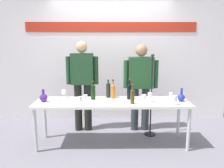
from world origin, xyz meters
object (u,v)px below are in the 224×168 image
wine_glass_right_2 (150,95)px  microphone_stand (151,109)px  wine_bottle_4 (108,89)px  wine_bottle_1 (113,91)px  wine_glass_right_0 (171,95)px  display_table (112,105)px  decanter_blue_left (44,97)px  presenter_right (141,82)px  wine_glass_left_2 (85,97)px  wine_bottle_2 (132,96)px  wine_glass_left_0 (64,92)px  presenter_left (82,81)px  wine_bottle_3 (93,91)px  decanter_blue_right (181,97)px  wine_glass_right_3 (175,99)px  wine_glass_right_1 (144,97)px  wine_glass_left_1 (80,99)px  wine_bottle_0 (129,91)px

wine_glass_right_2 → microphone_stand: 0.52m
wine_bottle_4 → wine_bottle_1: bearing=-36.4°
wine_glass_right_0 → display_table: bearing=178.2°
wine_glass_right_2 → wine_bottle_1: bearing=159.6°
decanter_blue_left → wine_glass_right_0: bearing=-0.5°
presenter_right → wine_glass_left_2: 1.21m
wine_bottle_2 → wine_glass_left_0: (-1.12, 0.36, -0.02)m
presenter_left → wine_glass_right_2: presenter_left is taller
display_table → wine_bottle_3: (-0.31, 0.13, 0.19)m
wine_glass_left_0 → wine_glass_right_0: 1.77m
display_table → wine_bottle_2: bearing=-24.4°
wine_glass_left_2 → microphone_stand: 1.26m
wine_bottle_1 → wine_bottle_2: size_ratio=1.04×
presenter_left → wine_glass_left_2: size_ratio=12.06×
wine_glass_left_2 → wine_glass_right_2: bearing=5.4°
presenter_left → wine_glass_left_0: (-0.27, -0.39, -0.13)m
decanter_blue_right → wine_bottle_1: bearing=169.5°
decanter_blue_left → microphone_stand: (1.79, 0.37, -0.31)m
decanter_blue_right → wine_bottle_4: (-1.17, 0.26, 0.07)m
display_table → presenter_right: bearing=48.7°
wine_glass_right_0 → microphone_stand: 0.57m
wine_glass_right_0 → wine_glass_right_3: bearing=-89.0°
microphone_stand → wine_bottle_1: bearing=-166.4°
wine_bottle_1 → wine_glass_right_3: size_ratio=2.17×
presenter_left → wine_glass_right_2: size_ratio=11.36×
wine_bottle_3 → wine_glass_right_1: 0.85m
decanter_blue_left → wine_glass_right_3: (2.03, -0.21, 0.03)m
wine_bottle_3 → wine_bottle_4: 0.28m
wine_bottle_2 → wine_glass_left_1: wine_bottle_2 is taller
decanter_blue_right → decanter_blue_left: bearing=-180.0°
decanter_blue_left → wine_bottle_0: size_ratio=0.60×
display_table → wine_bottle_4: wine_bottle_4 is taller
display_table → microphone_stand: bearing=27.0°
display_table → wine_glass_right_0: bearing=-1.8°
decanter_blue_right → wine_bottle_2: 0.81m
wine_glass_left_1 → wine_glass_right_3: size_ratio=0.90×
wine_bottle_2 → microphone_stand: microphone_stand is taller
presenter_right → wine_bottle_0: size_ratio=4.80×
display_table → wine_glass_right_1: bearing=-15.4°
wine_glass_left_0 → wine_glass_right_2: (1.41, -0.25, -0.00)m
wine_bottle_3 → wine_glass_right_2: size_ratio=2.12×
presenter_right → wine_glass_right_1: 0.76m
wine_bottle_4 → wine_glass_left_2: (-0.35, -0.37, -0.04)m
display_table → wine_bottle_3: 0.39m
wine_glass_right_0 → microphone_stand: (-0.24, 0.38, -0.35)m
wine_bottle_4 → wine_bottle_3: bearing=-154.6°
presenter_right → wine_glass_right_1: (-0.05, -0.75, -0.10)m
wine_glass_right_0 → wine_glass_left_2: bearing=-176.0°
presenter_left → wine_glass_right_1: bearing=-36.0°
wine_glass_left_0 → wine_glass_right_2: bearing=-10.0°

